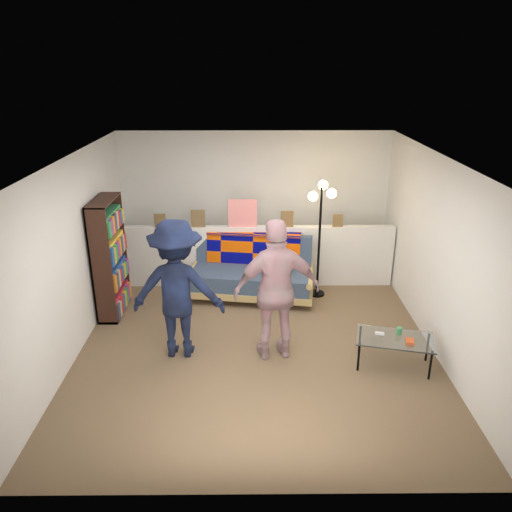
{
  "coord_description": "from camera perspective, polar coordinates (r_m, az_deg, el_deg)",
  "views": [
    {
      "loc": [
        -0.05,
        -5.72,
        3.47
      ],
      "look_at": [
        0.0,
        0.4,
        1.05
      ],
      "focal_mm": 35.0,
      "sensor_mm": 36.0,
      "label": 1
    }
  ],
  "objects": [
    {
      "name": "ledge_decor",
      "position": [
        7.84,
        -1.74,
        4.56
      ],
      "size": [
        2.97,
        0.02,
        0.45
      ],
      "color": "brown",
      "rests_on": "half_wall_ledge"
    },
    {
      "name": "person_right",
      "position": [
        5.98,
        2.41,
        -3.98
      ],
      "size": [
        1.11,
        0.61,
        1.78
      ],
      "primitive_type": "imported",
      "rotation": [
        0.0,
        0.0,
        3.32
      ],
      "color": "pink",
      "rests_on": "ground"
    },
    {
      "name": "coffee_table",
      "position": [
        6.25,
        15.65,
        -9.22
      ],
      "size": [
        0.99,
        0.69,
        0.47
      ],
      "color": "black",
      "rests_on": "ground"
    },
    {
      "name": "futon_sofa",
      "position": [
        7.76,
        -0.41,
        -1.83
      ],
      "size": [
        2.04,
        1.18,
        0.83
      ],
      "color": "tan",
      "rests_on": "ground"
    },
    {
      "name": "half_wall_ledge",
      "position": [
        8.08,
        -0.08,
        0.02
      ],
      "size": [
        4.45,
        0.15,
        1.0
      ],
      "primitive_type": "cube",
      "color": "silver",
      "rests_on": "ground"
    },
    {
      "name": "bookshelf",
      "position": [
        7.4,
        -16.37,
        -0.57
      ],
      "size": [
        0.28,
        0.85,
        1.69
      ],
      "color": "black",
      "rests_on": "ground"
    },
    {
      "name": "ground",
      "position": [
        6.69,
        0.03,
        -9.67
      ],
      "size": [
        5.0,
        5.0,
        0.0
      ],
      "primitive_type": "plane",
      "color": "brown",
      "rests_on": "ground"
    },
    {
      "name": "room_shell",
      "position": [
        6.44,
        -0.01,
        5.38
      ],
      "size": [
        4.6,
        5.05,
        2.45
      ],
      "color": "silver",
      "rests_on": "ground"
    },
    {
      "name": "person_left",
      "position": [
        6.11,
        -8.99,
        -3.78
      ],
      "size": [
        1.16,
        0.7,
        1.75
      ],
      "primitive_type": "imported",
      "rotation": [
        0.0,
        0.0,
        3.1
      ],
      "color": "black",
      "rests_on": "ground"
    },
    {
      "name": "floor_lamp",
      "position": [
        7.54,
        7.44,
        4.51
      ],
      "size": [
        0.4,
        0.33,
        1.81
      ],
      "color": "black",
      "rests_on": "ground"
    }
  ]
}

